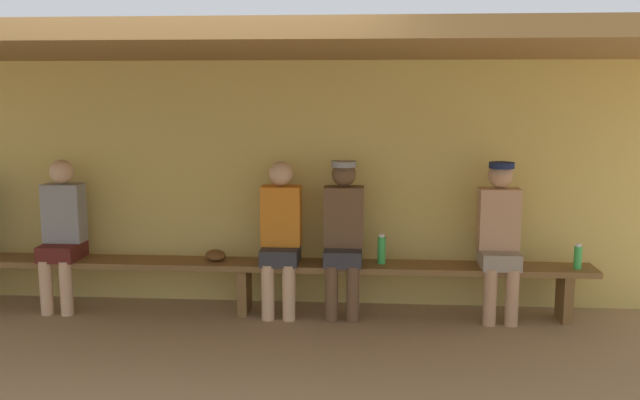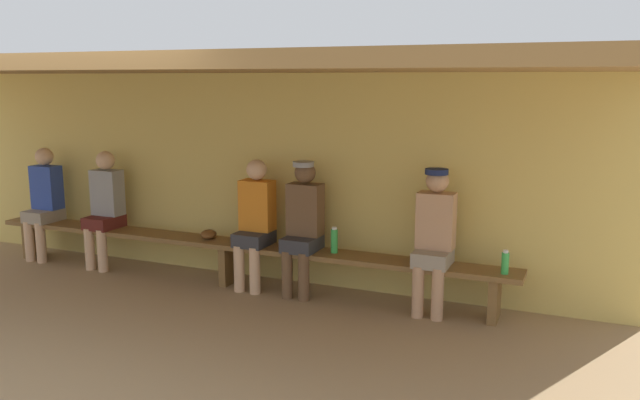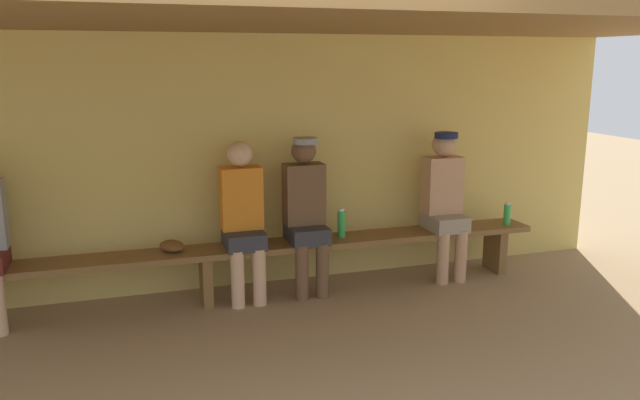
% 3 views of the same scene
% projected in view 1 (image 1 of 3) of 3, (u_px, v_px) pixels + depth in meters
% --- Properties ---
extents(ground_plane, '(24.00, 24.00, 0.00)m').
position_uv_depth(ground_plane, '(203.00, 385.00, 4.68)').
color(ground_plane, '#9E7F59').
extents(back_wall, '(8.00, 0.20, 2.20)m').
position_uv_depth(back_wall, '(252.00, 182.00, 6.48)').
color(back_wall, '#D8BC60').
rests_on(back_wall, ground).
extents(dugout_roof, '(8.00, 2.80, 0.12)m').
position_uv_depth(dugout_roof, '(218.00, 45.00, 5.01)').
color(dugout_roof, olive).
rests_on(dugout_roof, back_wall).
extents(bench, '(6.00, 0.36, 0.46)m').
position_uv_depth(bench, '(244.00, 270.00, 6.14)').
color(bench, brown).
rests_on(bench, ground).
extents(player_near_post, '(0.34, 0.42, 1.34)m').
position_uv_depth(player_near_post, '(62.00, 229.00, 6.21)').
color(player_near_post, '#591E19').
rests_on(player_near_post, ground).
extents(player_in_red, '(0.34, 0.42, 1.34)m').
position_uv_depth(player_in_red, '(499.00, 233.00, 5.93)').
color(player_in_red, gray).
rests_on(player_in_red, ground).
extents(player_in_blue, '(0.34, 0.42, 1.34)m').
position_uv_depth(player_in_blue, '(281.00, 232.00, 6.07)').
color(player_in_blue, '#333338').
rests_on(player_in_blue, ground).
extents(player_middle, '(0.34, 0.42, 1.34)m').
position_uv_depth(player_middle, '(343.00, 231.00, 6.03)').
color(player_middle, '#333338').
rests_on(player_middle, ground).
extents(water_bottle_clear, '(0.07, 0.07, 0.26)m').
position_uv_depth(water_bottle_clear, '(382.00, 250.00, 6.04)').
color(water_bottle_clear, green).
rests_on(water_bottle_clear, bench).
extents(water_bottle_orange, '(0.07, 0.07, 0.21)m').
position_uv_depth(water_bottle_orange, '(578.00, 257.00, 5.87)').
color(water_bottle_orange, green).
rests_on(water_bottle_orange, bench).
extents(baseball_glove_dark_brown, '(0.27, 0.29, 0.09)m').
position_uv_depth(baseball_glove_dark_brown, '(216.00, 255.00, 6.18)').
color(baseball_glove_dark_brown, brown).
rests_on(baseball_glove_dark_brown, bench).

